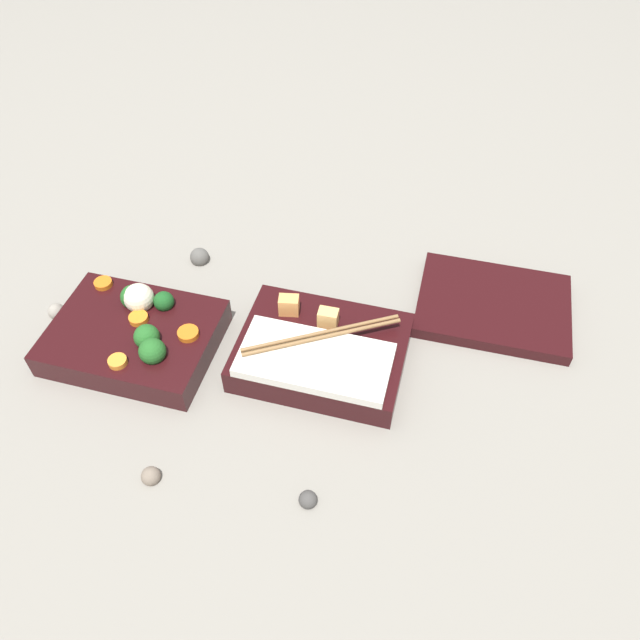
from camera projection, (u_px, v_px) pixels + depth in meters
name	position (u px, v px, depth m)	size (l,w,h in m)	color
ground_plane	(223.00, 355.00, 0.80)	(3.00, 3.00, 0.00)	gray
bento_tray_vegetable	(136.00, 334.00, 0.79)	(0.20, 0.15, 0.07)	black
bento_tray_rice	(321.00, 352.00, 0.77)	(0.20, 0.15, 0.06)	black
bento_lid	(493.00, 306.00, 0.84)	(0.20, 0.15, 0.02)	black
pebble_0	(200.00, 257.00, 0.91)	(0.03, 0.03, 0.03)	#595651
pebble_1	(308.00, 500.00, 0.66)	(0.02, 0.02, 0.02)	#474442
pebble_2	(56.00, 311.00, 0.84)	(0.02, 0.02, 0.02)	gray
pebble_3	(151.00, 476.00, 0.68)	(0.02, 0.02, 0.02)	#7A6B5B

